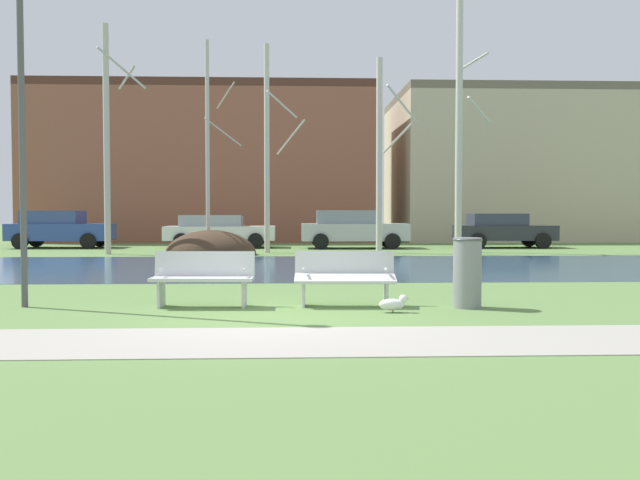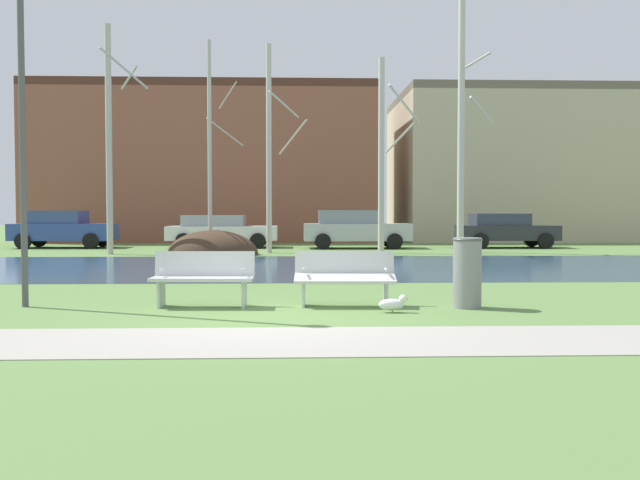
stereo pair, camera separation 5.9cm
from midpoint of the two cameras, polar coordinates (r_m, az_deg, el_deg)
The scene contains 20 objects.
ground_plane at distance 19.89m, azimuth -2.96°, elevation -2.03°, with size 120.00×120.00×0.00m, color #5B7F42.
paved_path_strip at distance 8.21m, azimuth -4.17°, elevation -8.22°, with size 60.00×1.88×0.01m, color #9E998E.
river_band at distance 19.16m, azimuth -2.99°, elevation -2.18°, with size 80.00×8.87×0.01m, color #33516B.
soil_mound at distance 24.79m, azimuth -8.64°, elevation -1.19°, with size 3.17×2.83×1.73m, color #423021.
bench_left at distance 11.24m, azimuth -9.35°, elevation -2.99°, with size 1.62×0.63×0.87m.
bench_right at distance 11.18m, azimuth 2.18°, elevation -2.99°, with size 1.62×0.63×0.87m.
trash_bin at distance 11.20m, azimuth 12.04°, elevation -2.54°, with size 0.47×0.47×1.10m.
seagull at distance 10.54m, azimuth 6.12°, elevation -5.18°, with size 0.47×0.17×0.27m.
streetlamp at distance 12.23m, azimuth -23.02°, elevation 14.22°, with size 0.32×0.32×6.23m.
birch_far_left at distance 25.98m, azimuth -16.67°, elevation 8.09°, with size 1.55×2.49×8.09m.
birch_left at distance 24.95m, azimuth -8.84°, elevation 7.54°, with size 1.27×2.15×7.47m.
birch_center_left at distance 25.81m, azimuth -4.02°, elevation 7.52°, with size 1.51×2.49×7.59m.
birch_center at distance 25.76m, azimuth 5.18°, elevation 7.02°, with size 1.49×2.56×7.09m.
birch_center_right at distance 26.84m, azimuth 11.53°, elevation 9.15°, with size 1.32×2.25×9.33m.
parked_van_nearest_blue at distance 31.12m, azimuth -20.20°, elevation 0.89°, with size 4.12×2.06×1.55m.
parked_sedan_second_white at distance 29.70m, azimuth -8.04°, elevation 0.81°, with size 4.57×2.13×1.37m.
parked_hatch_third_silver at distance 28.87m, azimuth 2.89°, elevation 0.95°, with size 4.37×1.95×1.57m.
parked_wagon_fourth_dark at distance 30.26m, azimuth 14.86°, elevation 0.82°, with size 4.05×1.94×1.43m.
building_brick_low at distance 37.48m, azimuth -9.02°, elevation 6.05°, with size 17.47×6.59×7.93m.
building_beige_block at distance 40.70m, azimuth 18.39°, elevation 5.57°, with size 16.96×9.37×7.81m.
Camera 2 is at (0.32, -9.83, 1.50)m, focal length 39.33 mm.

